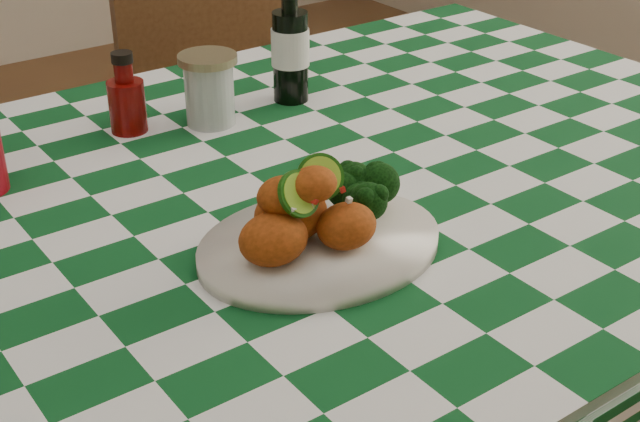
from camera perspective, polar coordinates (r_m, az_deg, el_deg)
dining_table at (r=1.41m, az=-2.48°, el=-13.02°), size 1.66×1.06×0.79m
plate at (r=1.04m, az=0.00°, el=-2.22°), size 0.31×0.25×0.02m
fried_chicken_pile at (r=1.01m, az=-0.70°, el=0.33°), size 0.15×0.11×0.10m
broccoli_side at (r=1.07m, az=3.19°, el=1.15°), size 0.08×0.08×0.06m
ketchup_bottle at (r=1.37m, az=-12.33°, el=7.42°), size 0.07×0.07×0.12m
mason_jar at (r=1.38m, az=-7.10°, el=7.72°), size 0.12×0.12×0.11m
beer_bottle at (r=1.44m, az=-1.93°, el=11.15°), size 0.08×0.08×0.22m
wooden_chair_right at (r=2.04m, az=-5.28°, el=2.56°), size 0.45×0.46×0.87m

